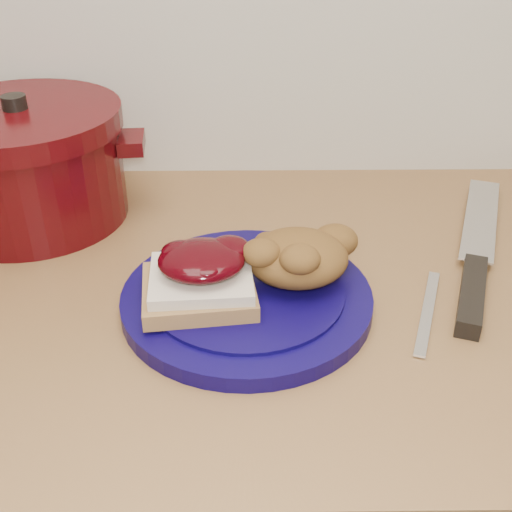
{
  "coord_description": "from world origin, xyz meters",
  "views": [
    {
      "loc": [
        -0.01,
        0.9,
        1.31
      ],
      "look_at": [
        -0.01,
        1.47,
        0.95
      ],
      "focal_mm": 45.0,
      "sensor_mm": 36.0,
      "label": 1
    }
  ],
  "objects_px": {
    "chef_knife": "(475,271)",
    "pepper_grinder": "(37,156)",
    "plate": "(247,299)",
    "dutch_oven": "(27,163)",
    "butter_knife": "(428,311)"
  },
  "relations": [
    {
      "from": "plate",
      "to": "butter_knife",
      "type": "relative_size",
      "value": 1.75
    },
    {
      "from": "dutch_oven",
      "to": "pepper_grinder",
      "type": "xyz_separation_m",
      "value": [
        -0.01,
        0.06,
        -0.02
      ]
    },
    {
      "from": "plate",
      "to": "dutch_oven",
      "type": "xyz_separation_m",
      "value": [
        -0.28,
        0.21,
        0.07
      ]
    },
    {
      "from": "butter_knife",
      "to": "pepper_grinder",
      "type": "relative_size",
      "value": 1.32
    },
    {
      "from": "pepper_grinder",
      "to": "butter_knife",
      "type": "bearing_deg",
      "value": -30.69
    },
    {
      "from": "chef_knife",
      "to": "butter_knife",
      "type": "relative_size",
      "value": 2.3
    },
    {
      "from": "butter_knife",
      "to": "dutch_oven",
      "type": "height_order",
      "value": "dutch_oven"
    },
    {
      "from": "plate",
      "to": "butter_knife",
      "type": "distance_m",
      "value": 0.19
    },
    {
      "from": "plate",
      "to": "pepper_grinder",
      "type": "xyz_separation_m",
      "value": [
        -0.29,
        0.27,
        0.05
      ]
    },
    {
      "from": "plate",
      "to": "dutch_oven",
      "type": "height_order",
      "value": "dutch_oven"
    },
    {
      "from": "pepper_grinder",
      "to": "dutch_oven",
      "type": "bearing_deg",
      "value": -83.49
    },
    {
      "from": "chef_knife",
      "to": "pepper_grinder",
      "type": "distance_m",
      "value": 0.59
    },
    {
      "from": "plate",
      "to": "pepper_grinder",
      "type": "bearing_deg",
      "value": 137.1
    },
    {
      "from": "butter_knife",
      "to": "pepper_grinder",
      "type": "bearing_deg",
      "value": 78.58
    },
    {
      "from": "butter_knife",
      "to": "pepper_grinder",
      "type": "distance_m",
      "value": 0.56
    }
  ]
}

